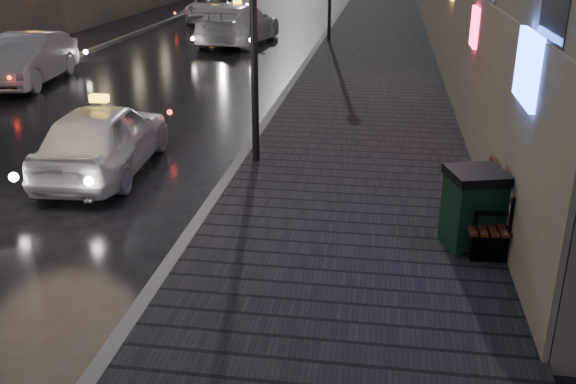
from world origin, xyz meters
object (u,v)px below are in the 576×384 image
at_px(trash_bin, 473,208).
at_px(taxi_far, 214,7).
at_px(car_left_mid, 27,59).
at_px(taxi_mid, 238,24).
at_px(taxi_near, 104,137).
at_px(bench, 488,207).

distance_m(trash_bin, taxi_far, 28.43).
height_order(trash_bin, taxi_far, taxi_far).
xyz_separation_m(car_left_mid, taxi_far, (1.67, 16.35, -0.01)).
bearing_deg(taxi_mid, taxi_near, 100.73).
height_order(car_left_mid, taxi_mid, taxi_mid).
relative_size(car_left_mid, taxi_mid, 0.81).
bearing_deg(taxi_far, car_left_mid, -103.58).
xyz_separation_m(bench, taxi_mid, (-7.96, 18.51, 0.19)).
bearing_deg(car_left_mid, bench, -43.55).
height_order(taxi_mid, taxi_far, taxi_mid).
bearing_deg(bench, taxi_near, 158.90).
bearing_deg(car_left_mid, taxi_mid, 55.61).
xyz_separation_m(car_left_mid, taxi_mid, (4.73, 8.87, 0.07)).
distance_m(trash_bin, car_left_mid, 15.93).
height_order(bench, taxi_mid, taxi_mid).
xyz_separation_m(bench, taxi_near, (-6.96, 2.25, 0.07)).
distance_m(taxi_mid, taxi_far, 8.08).
xyz_separation_m(taxi_near, taxi_mid, (-1.00, 16.26, 0.13)).
relative_size(trash_bin, taxi_far, 0.21).
bearing_deg(taxi_mid, taxi_far, -60.53).
bearing_deg(taxi_far, bench, -74.78).
xyz_separation_m(taxi_mid, taxi_far, (-3.06, 7.48, -0.07)).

